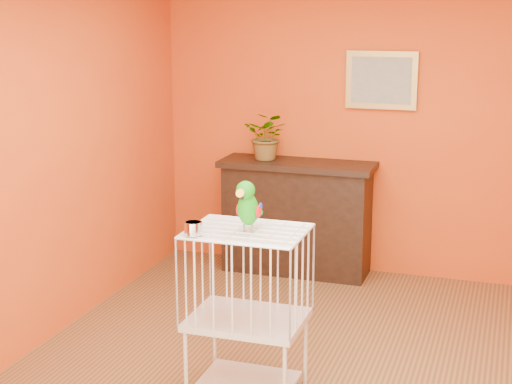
% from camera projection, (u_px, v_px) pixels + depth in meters
% --- Properties ---
extents(ground, '(4.50, 4.50, 0.00)m').
position_uv_depth(ground, '(314.00, 378.00, 5.14)').
color(ground, brown).
rests_on(ground, ground).
extents(room_shell, '(4.50, 4.50, 4.50)m').
position_uv_depth(room_shell, '(318.00, 139.00, 4.77)').
color(room_shell, '#C64A12').
rests_on(room_shell, ground).
extents(console_cabinet, '(1.38, 0.50, 1.03)m').
position_uv_depth(console_cabinet, '(296.00, 217.00, 7.09)').
color(console_cabinet, black).
rests_on(console_cabinet, ground).
extents(potted_plant, '(0.39, 0.44, 0.34)m').
position_uv_depth(potted_plant, '(269.00, 140.00, 7.08)').
color(potted_plant, '#26722D').
rests_on(potted_plant, console_cabinet).
extents(framed_picture, '(0.62, 0.04, 0.50)m').
position_uv_depth(framed_picture, '(381.00, 80.00, 6.78)').
color(framed_picture, '#A7823B').
rests_on(framed_picture, room_shell).
extents(birdcage, '(0.70, 0.54, 1.07)m').
position_uv_depth(birdcage, '(247.00, 311.00, 4.79)').
color(birdcage, silver).
rests_on(birdcage, ground).
extents(feed_cup, '(0.11, 0.11, 0.08)m').
position_uv_depth(feed_cup, '(193.00, 228.00, 4.56)').
color(feed_cup, silver).
rests_on(feed_cup, birdcage).
extents(parrot, '(0.16, 0.29, 0.32)m').
position_uv_depth(parrot, '(248.00, 205.00, 4.61)').
color(parrot, '#59544C').
rests_on(parrot, birdcage).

